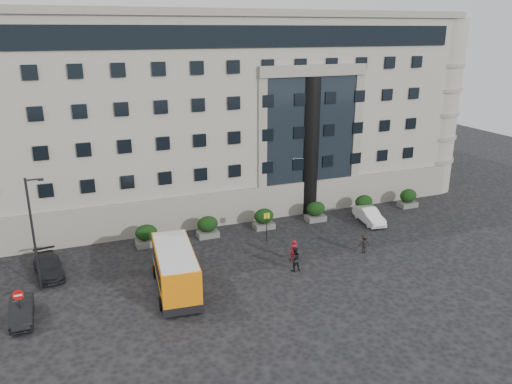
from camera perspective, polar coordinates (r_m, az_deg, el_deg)
ground at (r=36.18m, az=-3.84°, el=-9.91°), size 120.00×120.00×0.00m
civic_building at (r=55.34m, az=-5.12°, el=9.74°), size 44.00×24.00×18.00m
entrance_column at (r=47.30m, az=6.09°, el=5.20°), size 1.80×1.80×13.00m
hedge_a at (r=41.91m, az=-12.41°, el=-4.85°), size 1.80×1.26×1.84m
hedge_b at (r=42.89m, az=-5.54°, el=-3.95°), size 1.80×1.26×1.84m
hedge_c at (r=44.47m, az=0.91°, el=-3.05°), size 1.80×1.26×1.84m
hedge_d at (r=46.58m, az=6.84°, el=-2.18°), size 1.80×1.26×1.84m
hedge_e at (r=49.15m, az=12.20°, el=-1.38°), size 1.80×1.26×1.84m
hedge_f at (r=52.11m, az=16.98°, el=-0.65°), size 1.80×1.26×1.84m
street_lamp at (r=35.90m, az=-24.06°, el=-4.10°), size 1.16×0.18×8.00m
bus_stop_sign at (r=41.45m, az=1.24°, el=-3.48°), size 0.50×0.08×2.52m
no_entry_sign at (r=33.42m, az=-25.48°, el=-11.10°), size 0.64×0.16×2.32m
minibus at (r=34.38m, az=-9.20°, el=-8.60°), size 3.24×7.38×3.00m
red_truck at (r=51.01m, az=-23.62°, el=-1.32°), size 3.05×5.19×2.63m
parked_car_b at (r=34.34m, az=-25.22°, el=-12.23°), size 1.36×3.76×1.23m
parked_car_c at (r=39.46m, az=-22.64°, el=-7.82°), size 2.38×4.69×1.30m
parked_car_d at (r=48.05m, az=-23.55°, el=-3.18°), size 2.86×5.71×1.55m
white_taxi at (r=47.02m, az=12.81°, el=-2.63°), size 1.95×4.33×1.38m
pedestrian_a at (r=38.43m, az=4.35°, el=-6.71°), size 0.70×0.53×1.75m
pedestrian_b at (r=36.99m, az=4.42°, el=-7.64°), size 0.92×0.73×1.87m
pedestrian_c at (r=40.67m, az=12.25°, el=-5.79°), size 1.10×0.76×1.57m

